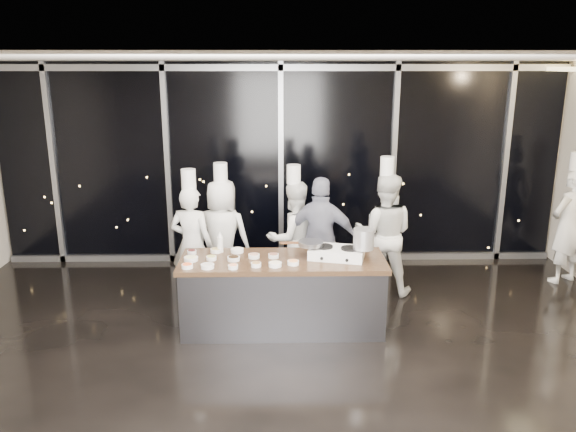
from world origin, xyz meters
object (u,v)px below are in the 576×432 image
object	(u,v)px
stove	(337,253)
chef_side	(568,225)
chef_left	(223,235)
chef_right	(384,233)
chef_center	(294,237)
frying_pan	(310,243)
stock_pot	(364,239)
guest	(321,240)
demo_counter	(283,294)
chef_far_left	(192,243)

from	to	relation	value
stove	chef_side	bearing A→B (deg)	36.07
chef_left	chef_right	size ratio (longest dim) A/B	0.95
chef_center	frying_pan	bearing A→B (deg)	76.94
stock_pot	guest	size ratio (longest dim) A/B	0.14
stock_pot	chef_right	world-z (taller)	chef_right
chef_right	chef_side	world-z (taller)	chef_side
frying_pan	chef_right	distance (m)	1.52
stove	chef_left	xyz separation A→B (m)	(-1.48, 1.17, -0.14)
chef_center	chef_side	bearing A→B (deg)	162.36
stock_pot	demo_counter	bearing A→B (deg)	176.98
stock_pot	chef_center	xyz separation A→B (m)	(-0.79, 1.18, -0.35)
frying_pan	chef_right	bearing A→B (deg)	57.42
chef_left	chef_side	size ratio (longest dim) A/B	0.95
frying_pan	stock_pot	xyz separation A→B (m)	(0.62, -0.14, 0.10)
frying_pan	guest	bearing A→B (deg)	89.72
stock_pot	chef_right	distance (m)	1.30
demo_counter	guest	xyz separation A→B (m)	(0.53, 0.86, 0.41)
stock_pot	chef_left	size ratio (longest dim) A/B	0.13
chef_side	frying_pan	bearing A→B (deg)	-8.51
frying_pan	chef_right	xyz separation A→B (m)	(1.09, 1.03, -0.20)
frying_pan	chef_side	xyz separation A→B (m)	(3.87, 1.38, -0.19)
chef_far_left	demo_counter	bearing A→B (deg)	158.54
demo_counter	chef_far_left	world-z (taller)	chef_far_left
frying_pan	chef_right	size ratio (longest dim) A/B	0.28
demo_counter	stove	bearing A→B (deg)	2.75
chef_left	guest	xyz separation A→B (m)	(1.37, -0.34, 0.03)
demo_counter	chef_far_left	xyz separation A→B (m)	(-1.22, 0.86, 0.37)
stove	chef_center	world-z (taller)	chef_center
chef_center	stove	bearing A→B (deg)	91.56
chef_left	chef_far_left	bearing A→B (deg)	57.84
chef_left	chef_center	xyz separation A→B (m)	(1.00, -0.08, -0.01)
demo_counter	chef_side	world-z (taller)	chef_side
stove	guest	distance (m)	0.85
demo_counter	chef_side	distance (m)	4.47
stock_pot	chef_right	bearing A→B (deg)	68.06
frying_pan	chef_far_left	world-z (taller)	chef_far_left
stock_pot	chef_center	distance (m)	1.46
chef_right	guest	bearing A→B (deg)	29.13
demo_counter	stove	distance (m)	0.83
stove	guest	size ratio (longest dim) A/B	0.42
stove	stock_pot	bearing A→B (deg)	-0.99
chef_center	demo_counter	bearing A→B (deg)	59.27
chef_left	chef_center	bearing A→B (deg)	-168.66
frying_pan	demo_counter	bearing A→B (deg)	-150.69
chef_left	chef_side	world-z (taller)	chef_side
chef_left	chef_side	distance (m)	5.04
frying_pan	guest	world-z (taller)	guest
chef_side	stove	bearing A→B (deg)	-6.08
chef_right	chef_far_left	bearing A→B (deg)	18.70
chef_far_left	chef_side	distance (m)	5.45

